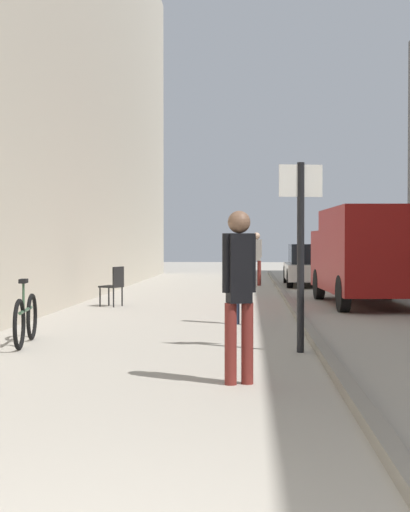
% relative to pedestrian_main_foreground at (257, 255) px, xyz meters
% --- Properties ---
extents(ground_plane, '(80.00, 80.00, 0.00)m').
position_rel_pedestrian_main_foreground_xyz_m(ground_plane, '(-0.86, -10.20, -1.07)').
color(ground_plane, '#A8A093').
extents(kerb_strip, '(0.16, 40.00, 0.12)m').
position_rel_pedestrian_main_foreground_xyz_m(kerb_strip, '(0.72, -10.20, -1.01)').
color(kerb_strip, gray).
rests_on(kerb_strip, ground_plane).
extents(pedestrian_main_foreground, '(0.37, 0.24, 1.86)m').
position_rel_pedestrian_main_foreground_xyz_m(pedestrian_main_foreground, '(0.00, 0.00, 0.00)').
color(pedestrian_main_foreground, maroon).
rests_on(pedestrian_main_foreground, ground_plane).
extents(pedestrian_mid_block, '(0.35, 0.26, 1.84)m').
position_rel_pedestrian_main_foreground_xyz_m(pedestrian_mid_block, '(-0.37, -17.37, -0.01)').
color(pedestrian_mid_block, maroon).
rests_on(pedestrian_mid_block, ground_plane).
extents(pedestrian_far_crossing, '(0.31, 0.25, 1.63)m').
position_rel_pedestrian_main_foreground_xyz_m(pedestrian_far_crossing, '(-0.42, -11.84, -0.13)').
color(pedestrian_far_crossing, '#2D3851').
rests_on(pedestrian_far_crossing, ground_plane).
extents(delivery_van, '(2.26, 5.14, 2.31)m').
position_rel_pedestrian_main_foreground_xyz_m(delivery_van, '(2.58, -7.66, 0.17)').
color(delivery_van, maroon).
rests_on(delivery_van, ground_plane).
extents(parked_car, '(1.88, 4.22, 1.45)m').
position_rel_pedestrian_main_foreground_xyz_m(parked_car, '(1.92, 0.18, -0.36)').
color(parked_car, silver).
rests_on(parked_car, ground_plane).
extents(street_sign_post, '(0.60, 0.13, 2.60)m').
position_rel_pedestrian_main_foreground_xyz_m(street_sign_post, '(0.44, -15.12, 0.47)').
color(street_sign_post, black).
rests_on(street_sign_post, ground_plane).
extents(bicycle_leaning, '(0.30, 1.76, 0.98)m').
position_rel_pedestrian_main_foreground_xyz_m(bicycle_leaning, '(-3.54, -14.65, -0.69)').
color(bicycle_leaning, black).
rests_on(bicycle_leaning, ground_plane).
extents(cafe_chair_near_window, '(0.57, 0.57, 0.94)m').
position_rel_pedestrian_main_foreground_xyz_m(cafe_chair_near_window, '(-3.43, -8.38, -0.53)').
color(cafe_chair_near_window, black).
rests_on(cafe_chair_near_window, ground_plane).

